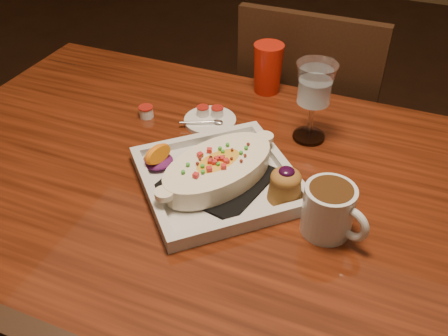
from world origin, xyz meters
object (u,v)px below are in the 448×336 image
at_px(coffee_mug, 330,209).
at_px(table, 239,222).
at_px(chair_far, 308,129).
at_px(goblet, 315,88).
at_px(plate, 222,173).
at_px(red_tumbler, 268,68).
at_px(saucer, 209,119).

bearing_deg(coffee_mug, table, -172.19).
distance_m(chair_far, goblet, 0.55).
xyz_separation_m(plate, goblet, (0.12, 0.23, 0.10)).
bearing_deg(red_tumbler, coffee_mug, -59.19).
bearing_deg(goblet, table, -109.49).
distance_m(plate, red_tumbler, 0.41).
bearing_deg(chair_far, table, 90.00).
relative_size(coffee_mug, goblet, 0.68).
relative_size(chair_far, coffee_mug, 7.33).
distance_m(goblet, red_tumbler, 0.24).
height_order(chair_far, coffee_mug, chair_far).
height_order(coffee_mug, saucer, coffee_mug).
bearing_deg(red_tumbler, saucer, -111.88).
bearing_deg(plate, goblet, 19.57).
height_order(table, chair_far, chair_far).
relative_size(table, red_tumbler, 11.55).
height_order(table, plate, plate).
xyz_separation_m(plate, saucer, (-0.12, 0.21, -0.02)).
height_order(table, saucer, saucer).
bearing_deg(saucer, goblet, 6.14).
relative_size(plate, red_tumbler, 3.24).
relative_size(chair_far, saucer, 7.40).
bearing_deg(goblet, red_tumbler, 133.08).
bearing_deg(coffee_mug, saucer, 166.63).
xyz_separation_m(table, red_tumbler, (-0.08, 0.40, 0.16)).
bearing_deg(goblet, saucer, -173.86).
xyz_separation_m(goblet, red_tumbler, (-0.16, 0.17, -0.06)).
bearing_deg(table, goblet, 70.51).
xyz_separation_m(chair_far, goblet, (0.08, -0.40, 0.37)).
xyz_separation_m(coffee_mug, saucer, (-0.35, 0.25, -0.04)).
distance_m(coffee_mug, saucer, 0.43).
xyz_separation_m(chair_far, coffee_mug, (0.19, -0.68, 0.30)).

